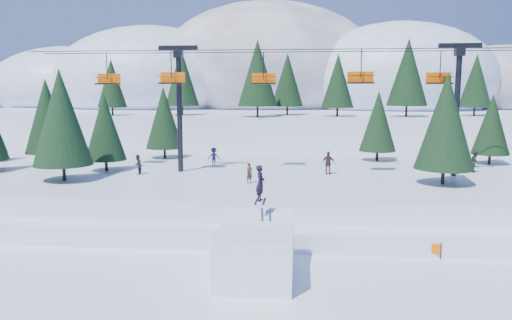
# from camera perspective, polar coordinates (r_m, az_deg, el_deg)

# --- Properties ---
(ground) EXTENTS (160.00, 160.00, 0.00)m
(ground) POSITION_cam_1_polar(r_m,az_deg,el_deg) (24.07, 2.45, -14.40)
(ground) COLOR white
(ground) RESTS_ON ground
(mid_shelf) EXTENTS (70.00, 22.00, 2.50)m
(mid_shelf) POSITION_cam_1_polar(r_m,az_deg,el_deg) (41.03, 3.75, -3.22)
(mid_shelf) COLOR white
(mid_shelf) RESTS_ON ground
(berm) EXTENTS (70.00, 6.00, 1.10)m
(berm) POSITION_cam_1_polar(r_m,az_deg,el_deg) (31.46, 3.21, -7.96)
(berm) COLOR white
(berm) RESTS_ON ground
(mountain_ridge) EXTENTS (119.00, 60.83, 26.46)m
(mountain_ridge) POSITION_cam_1_polar(r_m,az_deg,el_deg) (95.82, 1.69, 8.16)
(mountain_ridge) COLOR white
(mountain_ridge) RESTS_ON ground
(jump_kicker) EXTENTS (3.65, 4.98, 5.42)m
(jump_kicker) POSITION_cam_1_polar(r_m,az_deg,el_deg) (24.71, -0.04, -10.45)
(jump_kicker) COLOR white
(jump_kicker) RESTS_ON ground
(chairlift) EXTENTS (46.00, 3.21, 10.28)m
(chairlift) POSITION_cam_1_polar(r_m,az_deg,el_deg) (40.31, 6.56, 8.09)
(chairlift) COLOR black
(chairlift) RESTS_ON mid_shelf
(conifer_stand) EXTENTS (59.73, 17.22, 9.12)m
(conifer_stand) POSITION_cam_1_polar(r_m,az_deg,el_deg) (41.25, 9.97, 4.67)
(conifer_stand) COLOR black
(conifer_stand) RESTS_ON mid_shelf
(distant_skiers) EXTENTS (28.06, 8.90, 1.84)m
(distant_skiers) POSITION_cam_1_polar(r_m,az_deg,el_deg) (41.54, 5.88, -0.18)
(distant_skiers) COLOR #1A322D
(distant_skiers) RESTS_ON mid_shelf
(banner_near) EXTENTS (2.76, 0.81, 0.90)m
(banner_near) POSITION_cam_1_polar(r_m,az_deg,el_deg) (29.49, 17.62, -9.43)
(banner_near) COLOR black
(banner_near) RESTS_ON ground
(banner_far) EXTENTS (2.80, 0.64, 0.90)m
(banner_far) POSITION_cam_1_polar(r_m,az_deg,el_deg) (30.62, 23.07, -9.05)
(banner_far) COLOR black
(banner_far) RESTS_ON ground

